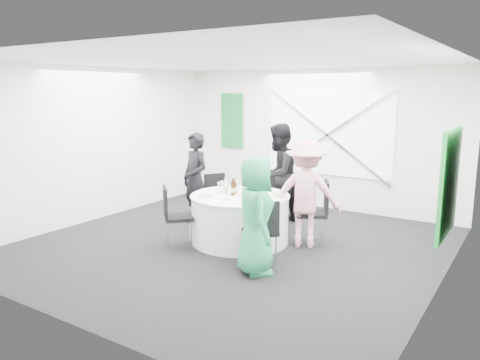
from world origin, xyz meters
The scene contains 49 objects.
floor centered at (0.00, 0.00, 0.00)m, with size 6.00×6.00×0.00m, color black.
ceiling centered at (0.00, 0.00, 2.80)m, with size 6.00×6.00×0.00m, color white.
wall_back centered at (0.00, 3.00, 1.40)m, with size 6.00×6.00×0.00m, color white.
wall_front centered at (0.00, -3.00, 1.40)m, with size 6.00×6.00×0.00m, color white.
wall_left centered at (-3.00, 0.00, 1.40)m, with size 6.00×6.00×0.00m, color white.
wall_right centered at (3.00, 0.00, 1.40)m, with size 6.00×6.00×0.00m, color white.
window_panel centered at (0.30, 2.96, 1.50)m, with size 2.60×0.03×1.60m, color white.
window_brace_a centered at (0.30, 2.92, 1.50)m, with size 0.05×0.05×3.16m, color silver.
window_brace_b centered at (0.30, 2.92, 1.50)m, with size 0.05×0.05×3.16m, color silver.
green_banner centered at (-2.00, 2.95, 1.70)m, with size 0.55×0.04×1.20m, color #156C32.
green_sign centered at (2.94, 0.60, 1.20)m, with size 0.05×1.20×1.40m, color #17802B.
banquet_table centered at (0.00, 0.20, 0.38)m, with size 1.56×1.56×0.76m.
chair_back centered at (-0.15, 1.21, 0.54)m, with size 0.47×0.48×0.92m.
chair_back_left centered at (-0.89, 0.81, 0.53)m, with size 0.58×0.57×0.91m.
chair_back_right centered at (1.08, 0.75, 0.60)m, with size 0.62×0.62×1.01m.
chair_front_right centered at (0.80, -0.48, 0.54)m, with size 0.59×0.59×0.92m.
chair_front_left centered at (-0.73, -0.55, 0.55)m, with size 0.60×0.60×0.94m.
person_man_back_left centered at (-1.20, 0.59, 0.82)m, with size 0.60×0.39×1.65m, color black.
person_man_back centered at (0.02, 1.41, 0.90)m, with size 0.88×0.48×1.81m, color black.
person_woman_pink centered at (0.95, 0.56, 0.83)m, with size 1.07×0.50×1.66m, color pink.
person_woman_green centered at (0.86, -0.76, 0.77)m, with size 0.76×0.49×1.55m, color #299961.
plate_back centered at (-0.08, 0.76, 0.77)m, with size 0.27×0.27×0.01m.
plate_back_left centered at (-0.47, 0.52, 0.77)m, with size 0.25×0.25×0.01m.
plate_back_right centered at (0.52, 0.50, 0.78)m, with size 0.27×0.27×0.04m.
plate_front_right centered at (0.49, -0.09, 0.78)m, with size 0.25×0.25×0.04m.
plate_front_left centered at (-0.37, -0.18, 0.77)m, with size 0.26×0.26×0.01m.
napkin centered at (-0.37, -0.21, 0.80)m, with size 0.19×0.13×0.05m, color white.
beer_bottle_a centered at (-0.13, 0.24, 0.85)m, with size 0.06×0.06×0.24m.
beer_bottle_b centered at (-0.01, 0.32, 0.87)m, with size 0.06×0.06×0.28m.
beer_bottle_c centered at (0.18, 0.19, 0.87)m, with size 0.06×0.06×0.28m.
beer_bottle_d centered at (-0.08, 0.12, 0.87)m, with size 0.06×0.06×0.27m.
green_water_bottle centered at (0.22, 0.34, 0.88)m, with size 0.08×0.08×0.31m.
clear_water_bottle centered at (-0.20, 0.09, 0.86)m, with size 0.08×0.08×0.27m.
wine_glass_a centered at (-0.39, 0.27, 0.88)m, with size 0.07×0.07×0.17m.
wine_glass_b centered at (0.36, 0.12, 0.88)m, with size 0.07×0.07×0.17m.
wine_glass_c centered at (-0.37, 0.16, 0.88)m, with size 0.07×0.07×0.17m.
wine_glass_d centered at (0.03, 0.59, 0.88)m, with size 0.07×0.07×0.17m.
wine_glass_e centered at (0.00, -0.15, 0.88)m, with size 0.07×0.07×0.17m.
wine_glass_f centered at (-0.25, 0.53, 0.88)m, with size 0.07×0.07×0.17m.
fork_a centered at (0.56, 0.33, 0.76)m, with size 0.01×0.15×0.01m, color silver.
knife_a centered at (0.42, 0.59, 0.76)m, with size 0.01×0.15×0.01m, color silver.
fork_b centered at (-0.38, 0.64, 0.76)m, with size 0.01×0.15×0.01m, color silver.
knife_b centered at (-0.56, 0.33, 0.76)m, with size 0.01×0.15×0.01m, color silver.
fork_c centered at (-0.55, 0.02, 0.76)m, with size 0.01×0.15×0.01m, color silver.
knife_c centered at (-0.28, -0.30, 0.76)m, with size 0.01×0.15×0.01m, color silver.
fork_d centered at (0.21, 0.73, 0.76)m, with size 0.01×0.15×0.01m, color silver.
knife_d centered at (-0.12, 0.76, 0.76)m, with size 0.01×0.15×0.01m, color silver.
fork_e centered at (0.29, -0.30, 0.76)m, with size 0.01×0.15×0.01m, color silver.
knife_e centered at (0.54, 0.01, 0.76)m, with size 0.01×0.15×0.01m, color silver.
Camera 1 is at (3.88, -5.79, 2.37)m, focal length 35.00 mm.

